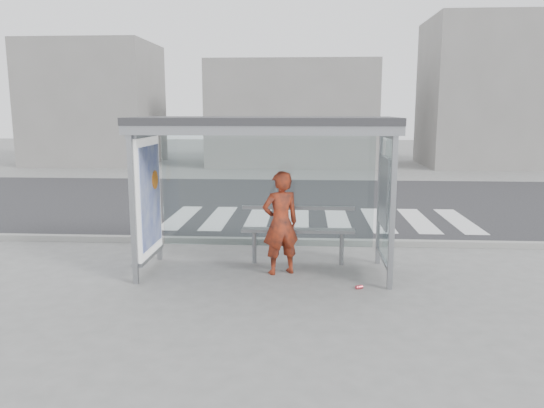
{
  "coord_description": "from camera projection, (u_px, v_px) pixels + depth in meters",
  "views": [
    {
      "loc": [
        0.68,
        -8.65,
        2.75
      ],
      "look_at": [
        0.12,
        0.2,
        1.16
      ],
      "focal_mm": 35.0,
      "sensor_mm": 36.0,
      "label": 1
    }
  ],
  "objects": [
    {
      "name": "bus_shelter",
      "position": [
        242.0,
        156.0,
        8.75
      ],
      "size": [
        4.25,
        1.65,
        2.62
      ],
      "color": "gray",
      "rests_on": "ground"
    },
    {
      "name": "building_center",
      "position": [
        292.0,
        114.0,
        26.26
      ],
      "size": [
        8.0,
        5.0,
        5.0
      ],
      "primitive_type": "cube",
      "color": "slate",
      "rests_on": "ground"
    },
    {
      "name": "curb",
      "position": [
        272.0,
        241.0,
        10.93
      ],
      "size": [
        30.0,
        0.18,
        0.12
      ],
      "primitive_type": "cube",
      "color": "gray",
      "rests_on": "ground"
    },
    {
      "name": "ground",
      "position": [
        264.0,
        273.0,
        9.02
      ],
      "size": [
        80.0,
        80.0,
        0.0
      ],
      "primitive_type": "plane",
      "color": "slate",
      "rests_on": "ground"
    },
    {
      "name": "road",
      "position": [
        282.0,
        202.0,
        15.9
      ],
      "size": [
        30.0,
        10.0,
        0.01
      ],
      "primitive_type": "cube",
      "color": "#232325",
      "rests_on": "ground"
    },
    {
      "name": "person",
      "position": [
        281.0,
        223.0,
        8.84
      ],
      "size": [
        0.75,
        0.64,
        1.75
      ],
      "primitive_type": "imported",
      "rotation": [
        0.0,
        0.0,
        3.55
      ],
      "color": "red",
      "rests_on": "ground"
    },
    {
      "name": "soda_can",
      "position": [
        359.0,
        287.0,
        8.2
      ],
      "size": [
        0.13,
        0.1,
        0.06
      ],
      "primitive_type": "cylinder",
      "rotation": [
        0.0,
        1.57,
        0.45
      ],
      "color": "#E04250",
      "rests_on": "ground"
    },
    {
      "name": "building_left",
      "position": [
        95.0,
        104.0,
        26.79
      ],
      "size": [
        6.0,
        5.0,
        6.0
      ],
      "primitive_type": "cube",
      "color": "slate",
      "rests_on": "ground"
    },
    {
      "name": "building_right",
      "position": [
        479.0,
        93.0,
        25.53
      ],
      "size": [
        5.0,
        5.0,
        7.0
      ],
      "primitive_type": "cube",
      "color": "slate",
      "rests_on": "ground"
    },
    {
      "name": "crosswalk",
      "position": [
        317.0,
        219.0,
        13.38
      ],
      "size": [
        7.55,
        3.0,
        0.0
      ],
      "color": "silver",
      "rests_on": "ground"
    },
    {
      "name": "bench",
      "position": [
        298.0,
        231.0,
        9.45
      ],
      "size": [
        2.01,
        0.25,
        1.04
      ],
      "color": "slate",
      "rests_on": "ground"
    }
  ]
}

